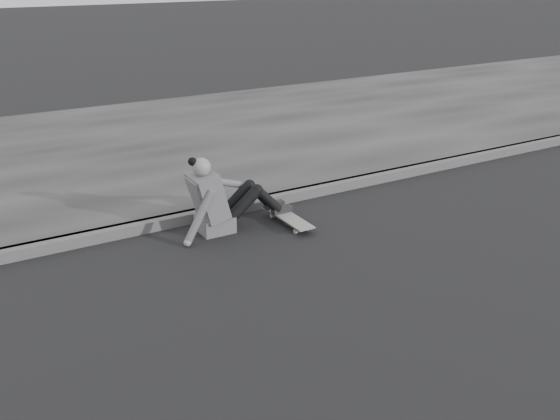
% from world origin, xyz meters
% --- Properties ---
extents(ground, '(80.00, 80.00, 0.00)m').
position_xyz_m(ground, '(0.00, 0.00, 0.00)').
color(ground, black).
rests_on(ground, ground).
extents(curb, '(24.00, 0.16, 0.12)m').
position_xyz_m(curb, '(0.00, 2.58, 0.06)').
color(curb, '#505050').
rests_on(curb, ground).
extents(sidewalk, '(24.00, 6.00, 0.12)m').
position_xyz_m(sidewalk, '(0.00, 5.60, 0.06)').
color(sidewalk, '#343434').
rests_on(sidewalk, ground).
extents(skateboard, '(0.20, 0.78, 0.09)m').
position_xyz_m(skateboard, '(-1.64, 1.95, 0.07)').
color(skateboard, gray).
rests_on(skateboard, ground).
extents(seated_woman, '(1.38, 0.46, 0.88)m').
position_xyz_m(seated_woman, '(-2.38, 2.19, 0.36)').
color(seated_woman, '#5A5A5D').
rests_on(seated_woman, ground).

